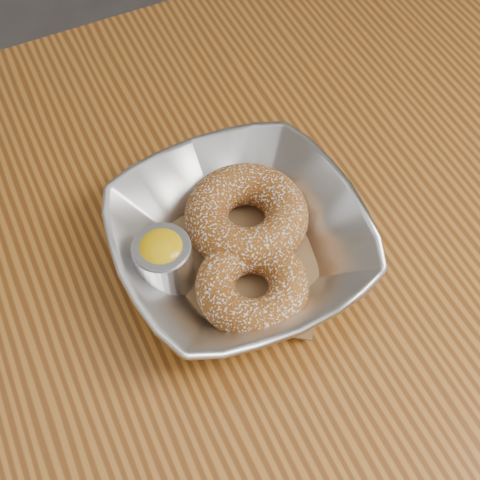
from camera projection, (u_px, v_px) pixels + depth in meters
name	position (u px, v px, depth m)	size (l,w,h in m)	color
table	(209.00, 362.00, 0.65)	(1.20, 0.80, 0.75)	brown
serving_bowl	(240.00, 242.00, 0.57)	(0.22, 0.22, 0.05)	#B6B9BD
parchment	(240.00, 253.00, 0.59)	(0.14, 0.14, 0.00)	brown
donut_back	(246.00, 216.00, 0.59)	(0.11, 0.11, 0.04)	#8E4A16
donut_front	(252.00, 286.00, 0.55)	(0.09, 0.09, 0.03)	#8E4A16
ramekin	(164.00, 260.00, 0.55)	(0.05, 0.05, 0.06)	#B6B9BD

